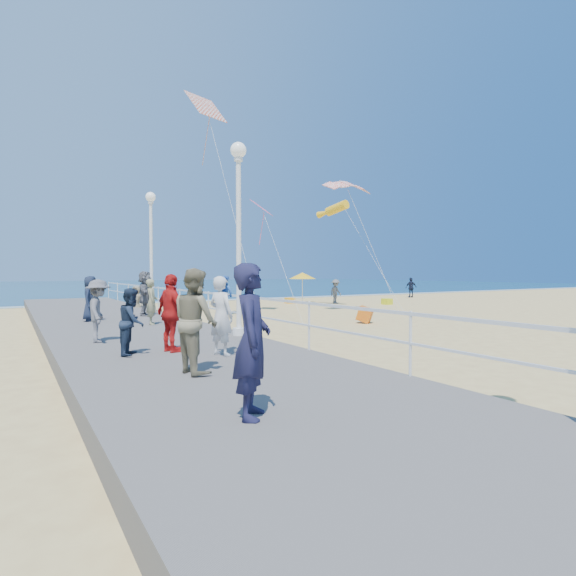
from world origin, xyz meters
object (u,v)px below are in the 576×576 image
spectator_4 (90,299)px  beach_umbrella (302,276)px  beach_walker_a (336,291)px  box_kite (365,316)px  spectator_0 (252,341)px  spectator_5 (145,293)px  toddler_held (225,295)px  spectator_3 (171,313)px  beach_walker_c (136,301)px  spectator_1 (195,320)px  spectator_6 (152,302)px  beach_walker_b (411,288)px  lamp_post_far (151,238)px  spectator_7 (132,321)px  beach_chair_right (387,302)px  woman_holding_toddler (221,316)px  spectator_2 (98,311)px  beach_chair_left (290,300)px  lamp_post_mid (239,217)px

spectator_4 → beach_umbrella: bearing=-30.2°
beach_walker_a → box_kite: 11.98m
spectator_0 → spectator_5: spectator_0 is taller
toddler_held → spectator_3: size_ratio=0.48×
beach_walker_c → toddler_held: bearing=-47.4°
spectator_1 → spectator_3: spectator_1 is taller
spectator_6 → box_kite: bearing=-80.0°
spectator_0 → beach_walker_b: size_ratio=1.09×
lamp_post_far → toddler_held: lamp_post_far is taller
spectator_7 → beach_chair_right: bearing=-31.6°
beach_walker_a → beach_walker_c: (-13.72, -1.48, -0.10)m
toddler_held → spectator_0: bearing=138.3°
spectator_1 → beach_walker_a: spectator_1 is taller
lamp_post_far → beach_walker_b: size_ratio=3.13×
spectator_5 → woman_holding_toddler: bearing=-162.5°
spectator_3 → spectator_2: bearing=12.0°
spectator_7 → woman_holding_toddler: bearing=-98.0°
spectator_6 → beach_walker_c: bearing=5.7°
toddler_held → beach_walker_b: bearing=-76.5°
toddler_held → box_kite: bearing=-80.4°
spectator_2 → beach_umbrella: (15.57, 14.16, 0.72)m
beach_walker_b → beach_chair_left: (-12.66, -0.67, -0.65)m
lamp_post_far → beach_chair_left: lamp_post_far is taller
woman_holding_toddler → beach_walker_b: woman_holding_toddler is taller
spectator_3 → beach_walker_c: 13.52m
spectator_4 → lamp_post_far: bearing=-15.6°
spectator_6 → box_kite: size_ratio=2.54×
box_kite → spectator_1: bearing=176.8°
lamp_post_far → beach_chair_right: (15.95, 1.58, -3.46)m
lamp_post_far → box_kite: lamp_post_far is taller
spectator_0 → spectator_7: spectator_0 is taller
lamp_post_mid → spectator_7: 4.38m
toddler_held → spectator_0: size_ratio=0.44×
spectator_4 → spectator_2: bearing=-156.8°
toddler_held → beach_chair_left: size_ratio=1.50×
lamp_post_mid → spectator_4: 7.15m
spectator_3 → beach_walker_c: size_ratio=1.16×
spectator_1 → spectator_5: bearing=-14.6°
beach_walker_a → beach_walker_b: 10.37m
beach_chair_right → spectator_4: bearing=-166.5°
beach_walker_b → spectator_4: bearing=39.6°
spectator_0 → beach_walker_c: spectator_0 is taller
toddler_held → spectator_3: spectator_3 is taller
lamp_post_mid → beach_chair_left: size_ratio=9.67×
spectator_0 → beach_walker_a: (16.62, 19.68, -0.49)m
spectator_3 → beach_umbrella: bearing=-55.1°
spectator_3 → lamp_post_far: bearing=-26.6°
spectator_0 → spectator_1: (0.28, 2.67, -0.02)m
lamp_post_mid → toddler_held: 3.48m
toddler_held → spectator_5: size_ratio=0.46×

